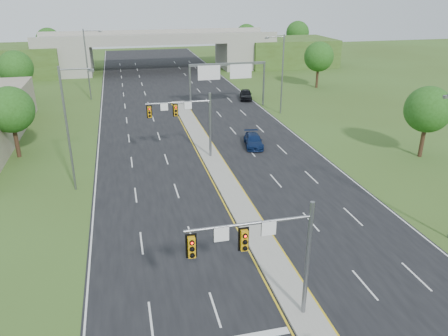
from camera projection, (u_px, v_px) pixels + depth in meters
name	position (u px, v px, depth m)	size (l,w,h in m)	color
ground	(303.00, 314.00, 24.35)	(240.00, 240.00, 0.00)	#3A4F1C
road	(194.00, 130.00, 55.78)	(24.00, 160.00, 0.02)	black
median	(215.00, 163.00, 44.97)	(2.00, 54.00, 0.16)	gray
lane_markings	(198.00, 146.00, 50.18)	(23.72, 160.00, 0.01)	gold
signal_mast_near	(268.00, 248.00, 21.99)	(6.62, 0.60, 7.00)	slate
signal_mast_far	(188.00, 116.00, 44.44)	(6.62, 0.60, 7.00)	slate
sign_gantry	(227.00, 73.00, 64.13)	(11.58, 0.44, 6.67)	slate
overpass	(158.00, 54.00, 94.84)	(80.00, 14.00, 8.10)	gray
lightpole_l_mid	(69.00, 124.00, 37.10)	(2.85, 0.25, 11.00)	slate
lightpole_l_far	(88.00, 61.00, 68.54)	(2.85, 0.25, 11.00)	slate
lightpole_r_far	(281.00, 71.00, 60.81)	(2.85, 0.25, 11.00)	slate
tree_l_near	(10.00, 110.00, 44.99)	(4.80, 4.80, 7.60)	#382316
tree_l_mid	(16.00, 68.00, 66.45)	(5.20, 5.20, 8.12)	#382316
tree_r_near	(428.00, 110.00, 45.08)	(4.80, 4.80, 7.60)	#382316
tree_r_mid	(319.00, 57.00, 77.26)	(5.20, 5.20, 8.12)	#382316
tree_back_b	(48.00, 40.00, 101.48)	(5.60, 5.60, 8.32)	#382316
tree_back_c	(246.00, 35.00, 111.85)	(5.60, 5.60, 8.32)	#382316
tree_back_d	(298.00, 33.00, 114.75)	(6.00, 6.00, 8.85)	#382316
car_far_b	(253.00, 141.00, 49.75)	(1.90, 4.67, 1.35)	#0B1B44
car_far_c	(246.00, 94.00, 70.74)	(1.86, 4.63, 1.58)	black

